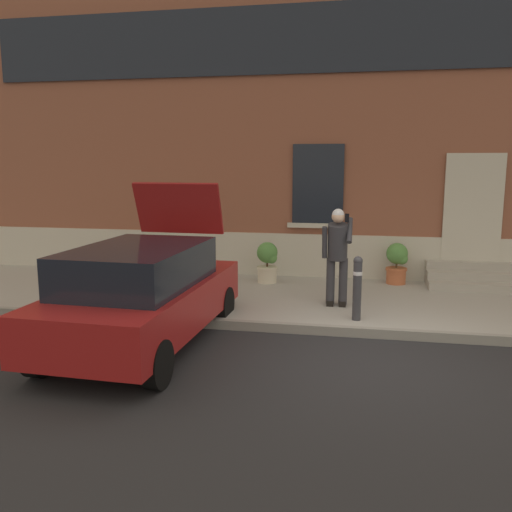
{
  "coord_description": "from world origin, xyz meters",
  "views": [
    {
      "loc": [
        -0.11,
        -7.25,
        2.67
      ],
      "look_at": [
        -1.81,
        1.6,
        1.1
      ],
      "focal_mm": 37.99,
      "sensor_mm": 36.0,
      "label": 1
    }
  ],
  "objects_px": {
    "person_on_phone": "(337,251)",
    "planter_terracotta": "(397,262)",
    "planter_olive": "(154,255)",
    "bollard_near_person": "(357,286)",
    "hatchback_car_red": "(143,293)",
    "planter_cream": "(268,261)"
  },
  "relations": [
    {
      "from": "bollard_near_person",
      "to": "person_on_phone",
      "type": "xyz_separation_m",
      "value": [
        -0.36,
        0.75,
        0.43
      ]
    },
    {
      "from": "planter_cream",
      "to": "bollard_near_person",
      "type": "bearing_deg",
      "value": -52.57
    },
    {
      "from": "hatchback_car_red",
      "to": "person_on_phone",
      "type": "xyz_separation_m",
      "value": [
        2.69,
        2.16,
        0.35
      ]
    },
    {
      "from": "person_on_phone",
      "to": "planter_cream",
      "type": "bearing_deg",
      "value": 125.31
    },
    {
      "from": "planter_cream",
      "to": "planter_terracotta",
      "type": "distance_m",
      "value": 2.71
    },
    {
      "from": "person_on_phone",
      "to": "planter_terracotta",
      "type": "relative_size",
      "value": 2.02
    },
    {
      "from": "bollard_near_person",
      "to": "planter_olive",
      "type": "bearing_deg",
      "value": 148.44
    },
    {
      "from": "bollard_near_person",
      "to": "planter_olive",
      "type": "xyz_separation_m",
      "value": [
        -4.55,
        2.8,
        -0.11
      ]
    },
    {
      "from": "bollard_near_person",
      "to": "planter_terracotta",
      "type": "distance_m",
      "value": 2.96
    },
    {
      "from": "planter_olive",
      "to": "bollard_near_person",
      "type": "bearing_deg",
      "value": -31.56
    },
    {
      "from": "hatchback_car_red",
      "to": "planter_cream",
      "type": "height_order",
      "value": "hatchback_car_red"
    },
    {
      "from": "bollard_near_person",
      "to": "planter_terracotta",
      "type": "bearing_deg",
      "value": 74.3
    },
    {
      "from": "hatchback_car_red",
      "to": "planter_terracotta",
      "type": "relative_size",
      "value": 4.8
    },
    {
      "from": "planter_terracotta",
      "to": "planter_cream",
      "type": "bearing_deg",
      "value": -171.64
    },
    {
      "from": "planter_olive",
      "to": "planter_cream",
      "type": "distance_m",
      "value": 2.7
    },
    {
      "from": "bollard_near_person",
      "to": "planter_cream",
      "type": "height_order",
      "value": "bollard_near_person"
    },
    {
      "from": "hatchback_car_red",
      "to": "planter_olive",
      "type": "height_order",
      "value": "hatchback_car_red"
    },
    {
      "from": "planter_olive",
      "to": "planter_terracotta",
      "type": "height_order",
      "value": "same"
    },
    {
      "from": "hatchback_car_red",
      "to": "planter_terracotta",
      "type": "distance_m",
      "value": 5.74
    },
    {
      "from": "bollard_near_person",
      "to": "planter_cream",
      "type": "distance_m",
      "value": 3.09
    },
    {
      "from": "person_on_phone",
      "to": "planter_terracotta",
      "type": "xyz_separation_m",
      "value": [
        1.16,
        2.1,
        -0.54
      ]
    },
    {
      "from": "person_on_phone",
      "to": "planter_terracotta",
      "type": "bearing_deg",
      "value": 54.72
    }
  ]
}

